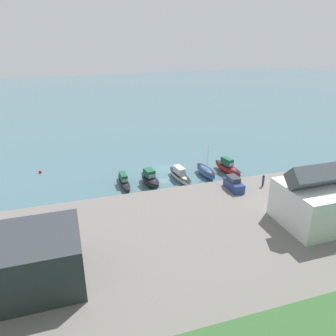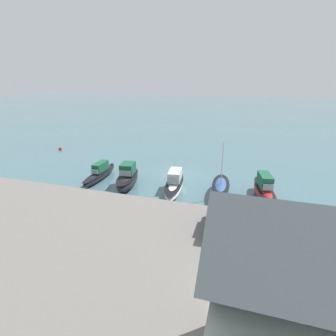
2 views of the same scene
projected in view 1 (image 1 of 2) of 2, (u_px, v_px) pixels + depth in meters
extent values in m
plane|color=#476B75|center=(165.00, 169.00, 65.72)|extent=(320.00, 320.00, 0.00)
cube|color=slate|center=(221.00, 235.00, 43.31)|extent=(105.68, 28.58, 1.44)
cube|color=slate|center=(1.00, 243.00, 35.78)|extent=(15.89, 0.10, 3.43)
ellipsoid|color=red|center=(228.00, 169.00, 63.73)|extent=(2.93, 7.69, 1.68)
ellipsoid|color=black|center=(228.00, 166.00, 63.50)|extent=(3.02, 7.85, 0.12)
cube|color=#195638|center=(227.00, 161.00, 63.45)|extent=(1.63, 2.81, 1.32)
cube|color=#8CA5B2|center=(232.00, 165.00, 62.34)|extent=(1.04, 0.29, 0.66)
cube|color=black|center=(217.00, 161.00, 66.50)|extent=(0.41, 0.34, 0.56)
ellipsoid|color=#33568E|center=(206.00, 172.00, 62.45)|extent=(2.31, 6.53, 1.67)
ellipsoid|color=black|center=(206.00, 169.00, 62.22)|extent=(2.39, 6.66, 0.12)
cylinder|color=silver|center=(208.00, 157.00, 60.77)|extent=(0.10, 0.10, 4.82)
ellipsoid|color=white|center=(180.00, 177.00, 60.82)|extent=(2.81, 7.88, 1.25)
ellipsoid|color=black|center=(180.00, 175.00, 60.65)|extent=(2.90, 8.04, 0.12)
cube|color=silver|center=(179.00, 170.00, 60.67)|extent=(1.70, 2.85, 1.21)
cube|color=#8CA5B2|center=(183.00, 174.00, 59.49)|extent=(1.22, 0.26, 0.61)
cube|color=black|center=(172.00, 169.00, 63.78)|extent=(0.39, 0.32, 0.56)
ellipsoid|color=black|center=(150.00, 181.00, 58.82)|extent=(3.03, 6.40, 1.61)
ellipsoid|color=black|center=(150.00, 178.00, 58.60)|extent=(3.13, 6.53, 0.12)
cube|color=#195638|center=(149.00, 173.00, 58.51)|extent=(1.86, 2.38, 1.30)
cube|color=#8CA5B2|center=(152.00, 176.00, 57.58)|extent=(1.36, 0.33, 0.65)
cube|color=black|center=(144.00, 173.00, 61.09)|extent=(0.40, 0.34, 0.56)
ellipsoid|color=black|center=(124.00, 183.00, 58.61)|extent=(1.59, 7.54, 1.05)
ellipsoid|color=black|center=(124.00, 181.00, 58.47)|extent=(1.65, 7.69, 0.12)
cube|color=#195638|center=(123.00, 177.00, 58.51)|extent=(1.12, 2.65, 1.16)
cube|color=#8CA5B2|center=(125.00, 181.00, 57.30)|extent=(0.95, 0.12, 0.58)
cube|color=black|center=(120.00, 174.00, 61.64)|extent=(0.37, 0.29, 0.56)
cube|color=navy|center=(234.00, 185.00, 54.09)|extent=(1.86, 4.22, 1.40)
cube|color=#333842|center=(233.00, 179.00, 53.94)|extent=(1.56, 2.33, 0.76)
cylinder|color=#232838|center=(263.00, 184.00, 55.30)|extent=(0.32, 0.32, 0.85)
cylinder|color=navy|center=(263.00, 179.00, 54.93)|extent=(0.40, 0.40, 1.05)
sphere|color=tan|center=(264.00, 175.00, 54.68)|extent=(0.24, 0.24, 0.24)
sphere|color=red|center=(40.00, 172.00, 63.97)|extent=(0.58, 0.58, 0.58)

